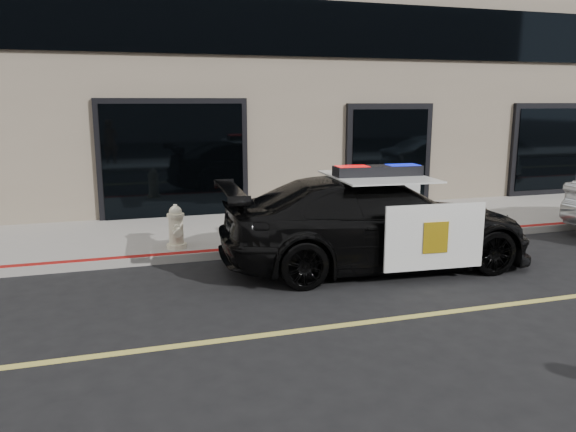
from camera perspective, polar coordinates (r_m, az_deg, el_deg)
name	(u,v)px	position (r m, az deg, el deg)	size (l,w,h in m)	color
ground	(318,329)	(7.21, 3.05, -11.36)	(120.00, 120.00, 0.00)	black
sidewalk_n	(233,232)	(12.02, -5.62, -1.60)	(60.00, 3.50, 0.15)	gray
police_car	(376,222)	(9.71, 8.96, -0.57)	(2.89, 5.64, 1.75)	black
fire_hydrant	(176,228)	(10.47, -11.30, -1.19)	(0.37, 0.51, 0.81)	beige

